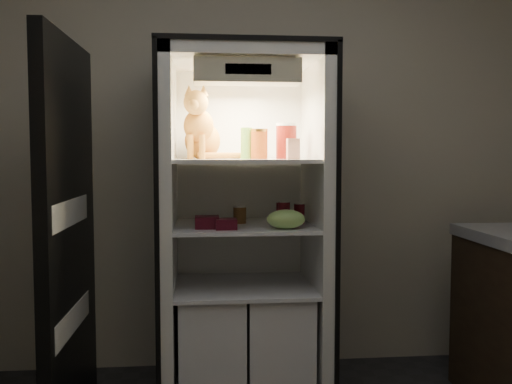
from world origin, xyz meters
TOP-DOWN VIEW (x-y plane):
  - room_shell at (0.00, 0.00)m, footprint 3.60×3.60m
  - refrigerator at (0.00, 1.38)m, footprint 0.90×0.72m
  - fridge_door at (-0.85, 1.02)m, footprint 0.08×0.87m
  - tabby_cat at (-0.23, 1.42)m, footprint 0.33×0.38m
  - parmesan_shaker at (0.02, 1.35)m, footprint 0.06×0.06m
  - mayo_tub at (0.06, 1.48)m, footprint 0.08×0.08m
  - salsa_jar at (0.08, 1.31)m, footprint 0.09×0.09m
  - pepper_jar at (0.24, 1.36)m, footprint 0.11×0.11m
  - cream_carton at (0.25, 1.21)m, footprint 0.06×0.06m
  - soda_can_a at (0.21, 1.38)m, footprint 0.06×0.06m
  - soda_can_b at (0.30, 1.33)m, footprint 0.06×0.06m
  - soda_can_c at (0.21, 1.29)m, footprint 0.07×0.07m
  - condiment_jar at (-0.02, 1.37)m, footprint 0.07×0.07m
  - grape_bag at (0.20, 1.12)m, footprint 0.19×0.14m
  - berry_box_left at (-0.20, 1.19)m, footprint 0.12×0.12m
  - berry_box_right at (-0.10, 1.13)m, footprint 0.11×0.11m

SIDE VIEW (x-z plane):
  - refrigerator at x=0.00m, z-range -0.15..1.73m
  - fridge_door at x=-0.85m, z-range -0.01..1.84m
  - berry_box_right at x=-0.10m, z-range 0.94..0.99m
  - berry_box_left at x=-0.20m, z-range 0.94..1.00m
  - grape_bag at x=0.20m, z-range 0.94..1.04m
  - condiment_jar at x=-0.02m, z-range 0.94..1.04m
  - soda_can_b at x=0.30m, z-range 0.94..1.05m
  - soda_can_a at x=0.21m, z-range 0.94..1.05m
  - soda_can_c at x=0.21m, z-range 0.94..1.06m
  - cream_carton at x=0.25m, z-range 1.29..1.40m
  - mayo_tub at x=0.06m, z-range 1.29..1.41m
  - salsa_jar at x=0.08m, z-range 1.29..1.45m
  - parmesan_shaker at x=0.02m, z-range 1.29..1.46m
  - pepper_jar at x=0.24m, z-range 1.29..1.48m
  - tabby_cat at x=-0.23m, z-range 1.24..1.63m
  - room_shell at x=0.00m, z-range -0.18..3.42m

